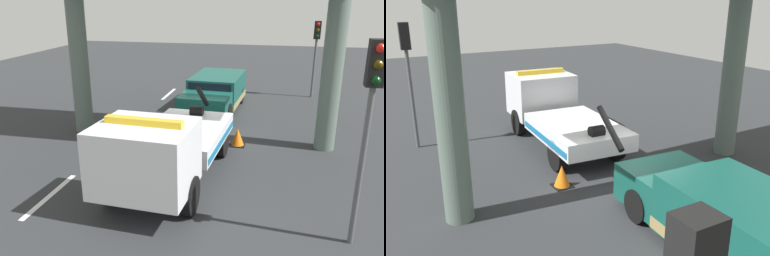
# 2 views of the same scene
# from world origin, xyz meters

# --- Properties ---
(ground_plane) EXTENTS (60.00, 40.00, 0.10)m
(ground_plane) POSITION_xyz_m (0.00, 0.00, -0.05)
(ground_plane) COLOR #2D3033
(lane_stripe_west) EXTENTS (2.60, 0.16, 0.01)m
(lane_stripe_west) POSITION_xyz_m (-6.00, -2.99, 0.00)
(lane_stripe_west) COLOR silver
(lane_stripe_west) RESTS_ON ground
(lane_stripe_mid) EXTENTS (2.60, 0.16, 0.01)m
(lane_stripe_mid) POSITION_xyz_m (0.00, -2.99, 0.00)
(lane_stripe_mid) COLOR silver
(lane_stripe_mid) RESTS_ON ground
(lane_stripe_east) EXTENTS (2.60, 0.16, 0.01)m
(lane_stripe_east) POSITION_xyz_m (6.00, -2.99, 0.00)
(lane_stripe_east) COLOR silver
(lane_stripe_east) RESTS_ON ground
(tow_truck_white) EXTENTS (7.31, 2.75, 2.46)m
(tow_truck_white) POSITION_xyz_m (4.81, -0.05, 1.20)
(tow_truck_white) COLOR white
(tow_truck_white) RESTS_ON ground
(towed_van_green) EXTENTS (5.32, 2.49, 1.58)m
(towed_van_green) POSITION_xyz_m (-3.47, 0.00, 0.78)
(towed_van_green) COLOR #145147
(towed_van_green) RESTS_ON ground
(traffic_light_near) EXTENTS (0.39, 0.32, 3.95)m
(traffic_light_near) POSITION_xyz_m (-6.98, 4.66, 2.89)
(traffic_light_near) COLOR #515456
(traffic_light_near) RESTS_ON ground
(traffic_light_far) EXTENTS (0.39, 0.32, 4.41)m
(traffic_light_far) POSITION_xyz_m (6.52, 4.66, 3.21)
(traffic_light_far) COLOR #515456
(traffic_light_far) RESTS_ON ground
(traffic_cone_orange) EXTENTS (0.54, 0.54, 0.64)m
(traffic_cone_orange) POSITION_xyz_m (1.08, 1.58, 0.30)
(traffic_cone_orange) COLOR orange
(traffic_cone_orange) RESTS_ON ground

